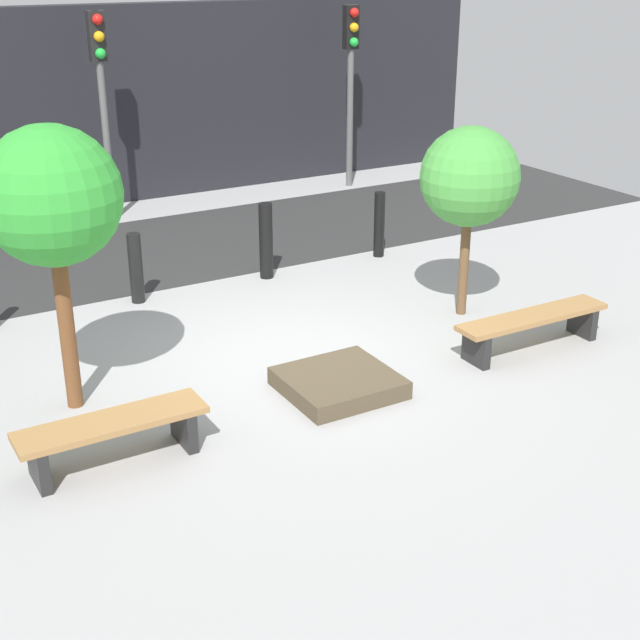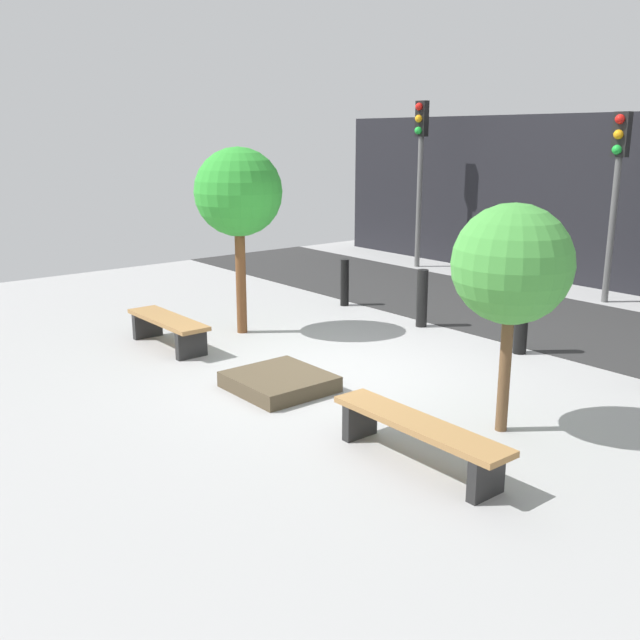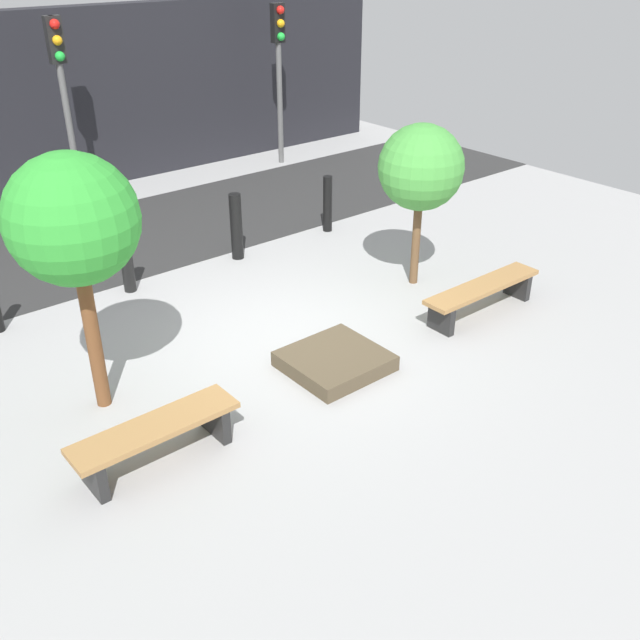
# 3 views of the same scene
# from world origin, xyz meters

# --- Properties ---
(ground_plane) EXTENTS (18.00, 18.00, 0.00)m
(ground_plane) POSITION_xyz_m (0.00, 0.00, 0.00)
(ground_plane) COLOR #9E9E9E
(road_strip) EXTENTS (18.00, 3.41, 0.01)m
(road_strip) POSITION_xyz_m (0.00, 4.59, 0.01)
(road_strip) COLOR #2D2D2D
(road_strip) RESTS_ON ground
(building_facade) EXTENTS (16.20, 0.50, 3.45)m
(building_facade) POSITION_xyz_m (0.00, 7.83, 1.72)
(building_facade) COLOR black
(building_facade) RESTS_ON ground
(bench_left) EXTENTS (1.71, 0.46, 0.45)m
(bench_left) POSITION_xyz_m (-2.49, -1.10, 0.32)
(bench_left) COLOR black
(bench_left) RESTS_ON ground
(bench_right) EXTENTS (1.98, 0.41, 0.44)m
(bench_right) POSITION_xyz_m (2.49, -1.10, 0.32)
(bench_right) COLOR black
(bench_right) RESTS_ON ground
(planter_bed) EXTENTS (1.13, 1.08, 0.19)m
(planter_bed) POSITION_xyz_m (0.00, -0.90, 0.10)
(planter_bed) COLOR brown
(planter_bed) RESTS_ON ground
(tree_behind_left_bench) EXTENTS (1.33, 1.33, 2.86)m
(tree_behind_left_bench) POSITION_xyz_m (-2.49, 0.18, 2.17)
(tree_behind_left_bench) COLOR brown
(tree_behind_left_bench) RESTS_ON ground
(tree_behind_right_bench) EXTENTS (1.21, 1.21, 2.38)m
(tree_behind_right_bench) POSITION_xyz_m (2.49, 0.18, 1.76)
(tree_behind_right_bench) COLOR brown
(tree_behind_right_bench) RESTS_ON ground
(bollard_left) EXTENTS (0.18, 0.18, 0.94)m
(bollard_left) POSITION_xyz_m (-0.95, 2.64, 0.47)
(bollard_left) COLOR black
(bollard_left) RESTS_ON ground
(bollard_center) EXTENTS (0.19, 0.19, 1.08)m
(bollard_center) POSITION_xyz_m (0.95, 2.64, 0.54)
(bollard_center) COLOR black
(bollard_center) RESTS_ON ground
(bollard_right) EXTENTS (0.16, 0.16, 0.99)m
(bollard_right) POSITION_xyz_m (2.85, 2.64, 0.49)
(bollard_right) COLOR black
(bollard_right) RESTS_ON ground
(traffic_light_mid_west) EXTENTS (0.28, 0.27, 3.42)m
(traffic_light_mid_west) POSITION_xyz_m (0.00, 6.58, 2.37)
(traffic_light_mid_west) COLOR #5A5A5A
(traffic_light_mid_west) RESTS_ON ground
(traffic_light_mid_east) EXTENTS (0.28, 0.27, 3.37)m
(traffic_light_mid_east) POSITION_xyz_m (4.78, 6.58, 2.34)
(traffic_light_mid_east) COLOR #595959
(traffic_light_mid_east) RESTS_ON ground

